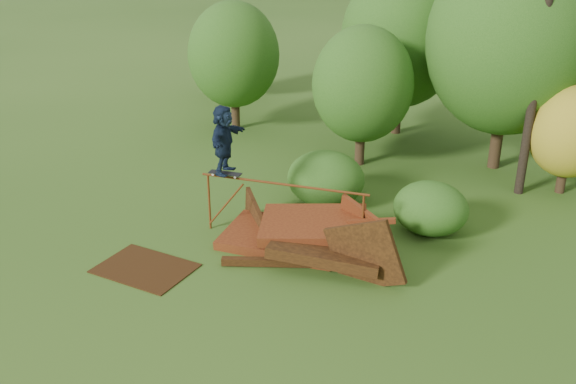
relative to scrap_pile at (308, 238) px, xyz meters
The scene contains 15 objects.
ground 2.12m from the scrap_pile, 83.88° to the right, with size 240.00×240.00×0.00m, color #2D5116.
scrap_pile is the anchor object (origin of this frame).
grind_rail 1.31m from the scrap_pile, 165.12° to the left, with size 4.51×1.15×1.66m.
skateboard 2.85m from the scrap_pile, behind, with size 0.93×0.44×0.09m.
skater 3.40m from the scrap_pile, behind, with size 1.73×0.55×1.87m, color #142238.
flat_plate 4.21m from the scrap_pile, 135.93° to the right, with size 2.30×1.65×0.03m, color #351E0B.
tree_0 11.27m from the scrap_pile, 136.05° to the left, with size 3.64×3.64×5.13m.
tree_1 11.26m from the scrap_pile, 100.99° to the left, with size 4.68×4.68×6.51m.
tree_2 7.20m from the scrap_pile, 104.76° to the left, with size 3.44×3.44×4.85m.
tree_3 9.91m from the scrap_pile, 74.69° to the left, with size 5.42×5.42×7.51m.
tree_4 9.17m from the scrap_pile, 57.81° to the left, with size 2.51×2.51×3.47m.
tree_6 16.10m from the scrap_pile, 133.15° to the left, with size 3.26×3.26×4.56m.
shrub_left 3.16m from the scrap_pile, 110.61° to the left, with size 2.38×2.20×1.65m, color #1C4713.
shrub_right 3.58m from the scrap_pile, 50.42° to the left, with size 2.07×1.90×1.47m, color #1C4713.
utility_pole 8.96m from the scrap_pile, 61.70° to the left, with size 1.40×0.28×9.38m.
Camera 1 is at (7.15, -10.77, 8.11)m, focal length 40.00 mm.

